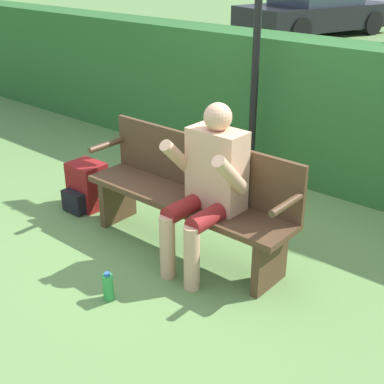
{
  "coord_description": "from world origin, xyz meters",
  "views": [
    {
      "loc": [
        2.37,
        -2.71,
        2.16
      ],
      "look_at": [
        0.15,
        -0.1,
        0.57
      ],
      "focal_mm": 50.0,
      "sensor_mm": 36.0,
      "label": 1
    }
  ],
  "objects_px": {
    "park_bench": "(191,194)",
    "signpost": "(256,47)",
    "water_bottle": "(108,287)",
    "parked_car": "(315,10)",
    "person_seated": "(208,182)",
    "backpack": "(86,187)"
  },
  "relations": [
    {
      "from": "parked_car",
      "to": "person_seated",
      "type": "bearing_deg",
      "value": -137.47
    },
    {
      "from": "water_bottle",
      "to": "signpost",
      "type": "height_order",
      "value": "signpost"
    },
    {
      "from": "signpost",
      "to": "park_bench",
      "type": "bearing_deg",
      "value": -74.46
    },
    {
      "from": "water_bottle",
      "to": "park_bench",
      "type": "bearing_deg",
      "value": 91.8
    },
    {
      "from": "backpack",
      "to": "signpost",
      "type": "bearing_deg",
      "value": 60.71
    },
    {
      "from": "backpack",
      "to": "parked_car",
      "type": "relative_size",
      "value": 0.09
    },
    {
      "from": "park_bench",
      "to": "parked_car",
      "type": "bearing_deg",
      "value": 114.03
    },
    {
      "from": "park_bench",
      "to": "water_bottle",
      "type": "relative_size",
      "value": 8.61
    },
    {
      "from": "backpack",
      "to": "park_bench",
      "type": "bearing_deg",
      "value": 3.59
    },
    {
      "from": "person_seated",
      "to": "backpack",
      "type": "xyz_separation_m",
      "value": [
        -1.43,
        0.04,
        -0.47
      ]
    },
    {
      "from": "signpost",
      "to": "parked_car",
      "type": "relative_size",
      "value": 0.53
    },
    {
      "from": "backpack",
      "to": "water_bottle",
      "type": "height_order",
      "value": "backpack"
    },
    {
      "from": "signpost",
      "to": "parked_car",
      "type": "height_order",
      "value": "signpost"
    },
    {
      "from": "park_bench",
      "to": "backpack",
      "type": "bearing_deg",
      "value": -176.41
    },
    {
      "from": "person_seated",
      "to": "water_bottle",
      "type": "distance_m",
      "value": 0.99
    },
    {
      "from": "park_bench",
      "to": "person_seated",
      "type": "relative_size",
      "value": 1.46
    },
    {
      "from": "signpost",
      "to": "parked_car",
      "type": "bearing_deg",
      "value": 115.21
    },
    {
      "from": "backpack",
      "to": "water_bottle",
      "type": "relative_size",
      "value": 2.04
    },
    {
      "from": "park_bench",
      "to": "signpost",
      "type": "bearing_deg",
      "value": 105.54
    },
    {
      "from": "water_bottle",
      "to": "signpost",
      "type": "distance_m",
      "value": 2.58
    },
    {
      "from": "backpack",
      "to": "water_bottle",
      "type": "distance_m",
      "value": 1.45
    },
    {
      "from": "water_bottle",
      "to": "person_seated",
      "type": "bearing_deg",
      "value": 73.23
    }
  ]
}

